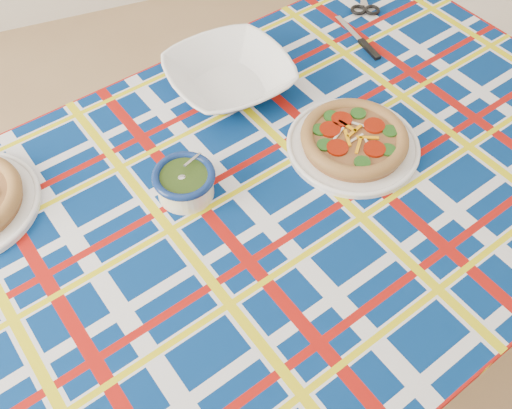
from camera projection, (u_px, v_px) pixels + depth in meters
name	position (u px, v px, depth m)	size (l,w,h in m)	color
floor	(156.00, 357.00, 1.88)	(4.00, 4.00, 0.00)	#9C7850
dining_table	(281.00, 211.00, 1.34)	(1.93, 1.49, 0.80)	brown
tablecloth	(282.00, 204.00, 1.32)	(1.74, 1.10, 0.11)	navy
main_focaccia_plate	(354.00, 138.00, 1.33)	(0.32, 0.32, 0.06)	brown
pesto_bowl	(184.00, 181.00, 1.24)	(0.14, 0.14, 0.08)	#1D310D
serving_bowl	(229.00, 77.00, 1.45)	(0.31, 0.31, 0.08)	white
table_knife	(350.00, 29.00, 1.63)	(0.23, 0.02, 0.01)	silver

